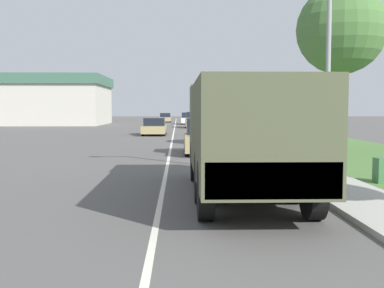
{
  "coord_description": "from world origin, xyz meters",
  "views": [
    {
      "loc": [
        0.41,
        2.26,
        2.1
      ],
      "look_at": [
        0.77,
        15.08,
        1.15
      ],
      "focal_mm": 45.0,
      "sensor_mm": 36.0,
      "label": 1
    }
  ],
  "objects_px": {
    "military_truck": "(243,130)",
    "car_third_ahead": "(194,121)",
    "car_fourth_ahead": "(188,119)",
    "car_second_ahead": "(154,127)",
    "car_nearest_ahead": "(205,138)",
    "car_farthest_ahead": "(165,118)",
    "lamp_post": "(321,36)"
  },
  "relations": [
    {
      "from": "military_truck",
      "to": "car_third_ahead",
      "type": "distance_m",
      "value": 41.29
    },
    {
      "from": "military_truck",
      "to": "car_fourth_ahead",
      "type": "relative_size",
      "value": 1.79
    },
    {
      "from": "car_fourth_ahead",
      "to": "car_second_ahead",
      "type": "bearing_deg",
      "value": -96.84
    },
    {
      "from": "car_nearest_ahead",
      "to": "car_third_ahead",
      "type": "bearing_deg",
      "value": 89.05
    },
    {
      "from": "car_second_ahead",
      "to": "car_farthest_ahead",
      "type": "bearing_deg",
      "value": 90.16
    },
    {
      "from": "car_second_ahead",
      "to": "car_fourth_ahead",
      "type": "bearing_deg",
      "value": 83.16
    },
    {
      "from": "military_truck",
      "to": "car_third_ahead",
      "type": "xyz_separation_m",
      "value": [
        0.2,
        41.28,
        -0.82
      ]
    },
    {
      "from": "military_truck",
      "to": "car_farthest_ahead",
      "type": "bearing_deg",
      "value": 93.21
    },
    {
      "from": "car_third_ahead",
      "to": "lamp_post",
      "type": "distance_m",
      "value": 38.92
    },
    {
      "from": "car_fourth_ahead",
      "to": "car_third_ahead",
      "type": "bearing_deg",
      "value": -87.6
    },
    {
      "from": "car_third_ahead",
      "to": "car_farthest_ahead",
      "type": "distance_m",
      "value": 21.95
    },
    {
      "from": "military_truck",
      "to": "car_second_ahead",
      "type": "bearing_deg",
      "value": 97.24
    },
    {
      "from": "car_nearest_ahead",
      "to": "car_fourth_ahead",
      "type": "bearing_deg",
      "value": 89.98
    },
    {
      "from": "military_truck",
      "to": "car_fourth_ahead",
      "type": "xyz_separation_m",
      "value": [
        -0.29,
        53.04,
        -0.88
      ]
    },
    {
      "from": "military_truck",
      "to": "car_nearest_ahead",
      "type": "relative_size",
      "value": 1.85
    },
    {
      "from": "car_farthest_ahead",
      "to": "car_fourth_ahead",
      "type": "bearing_deg",
      "value": -71.86
    },
    {
      "from": "military_truck",
      "to": "car_farthest_ahead",
      "type": "xyz_separation_m",
      "value": [
        -3.52,
        62.91,
        -0.94
      ]
    },
    {
      "from": "military_truck",
      "to": "car_fourth_ahead",
      "type": "distance_m",
      "value": 53.05
    },
    {
      "from": "car_nearest_ahead",
      "to": "car_third_ahead",
      "type": "height_order",
      "value": "car_third_ahead"
    },
    {
      "from": "car_second_ahead",
      "to": "car_fourth_ahead",
      "type": "height_order",
      "value": "car_fourth_ahead"
    },
    {
      "from": "car_farthest_ahead",
      "to": "lamp_post",
      "type": "relative_size",
      "value": 0.7
    },
    {
      "from": "car_third_ahead",
      "to": "car_fourth_ahead",
      "type": "relative_size",
      "value": 1.07
    },
    {
      "from": "lamp_post",
      "to": "car_second_ahead",
      "type": "bearing_deg",
      "value": 103.91
    },
    {
      "from": "car_farthest_ahead",
      "to": "car_nearest_ahead",
      "type": "bearing_deg",
      "value": -86.45
    },
    {
      "from": "car_farthest_ahead",
      "to": "lamp_post",
      "type": "distance_m",
      "value": 60.73
    },
    {
      "from": "car_nearest_ahead",
      "to": "lamp_post",
      "type": "xyz_separation_m",
      "value": [
        2.9,
        -8.38,
        3.46
      ]
    },
    {
      "from": "car_second_ahead",
      "to": "lamp_post",
      "type": "xyz_separation_m",
      "value": [
        6.02,
        -24.32,
        3.57
      ]
    },
    {
      "from": "car_third_ahead",
      "to": "car_farthest_ahead",
      "type": "relative_size",
      "value": 0.95
    },
    {
      "from": "car_second_ahead",
      "to": "car_fourth_ahead",
      "type": "xyz_separation_m",
      "value": [
        3.13,
        26.13,
        0.08
      ]
    },
    {
      "from": "military_truck",
      "to": "car_third_ahead",
      "type": "bearing_deg",
      "value": 89.72
    },
    {
      "from": "car_third_ahead",
      "to": "car_farthest_ahead",
      "type": "height_order",
      "value": "car_third_ahead"
    },
    {
      "from": "car_fourth_ahead",
      "to": "car_farthest_ahead",
      "type": "relative_size",
      "value": 0.89
    }
  ]
}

